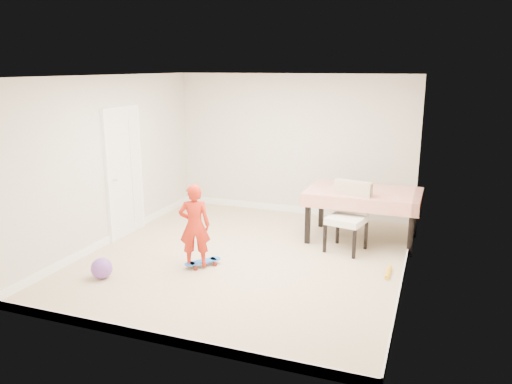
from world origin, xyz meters
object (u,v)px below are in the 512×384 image
(dining_chair, at_px, (346,218))
(skateboard, at_px, (203,263))
(dining_table, at_px, (362,215))
(balloon, at_px, (102,268))
(child, at_px, (195,228))

(dining_chair, xyz_separation_m, skateboard, (-1.76, -1.30, -0.48))
(dining_table, distance_m, balloon, 4.04)
(skateboard, bearing_deg, dining_chair, -13.67)
(dining_table, relative_size, balloon, 6.26)
(skateboard, height_order, balloon, balloon)
(dining_table, bearing_deg, child, -134.68)
(skateboard, bearing_deg, dining_table, -5.92)
(dining_table, distance_m, child, 2.79)
(dining_chair, bearing_deg, dining_table, 87.12)
(skateboard, relative_size, balloon, 1.92)
(child, bearing_deg, balloon, 13.20)
(dining_table, height_order, dining_chair, dining_chair)
(skateboard, distance_m, balloon, 1.36)
(balloon, bearing_deg, dining_chair, 36.88)
(dining_chair, relative_size, skateboard, 1.94)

